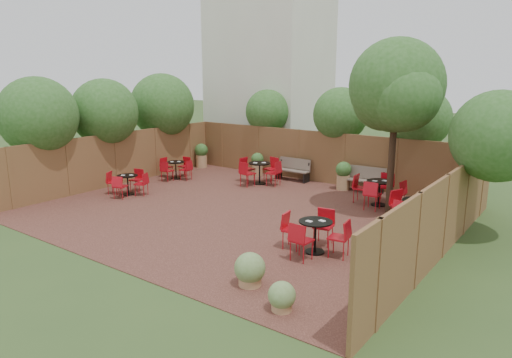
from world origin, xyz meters
The scene contains 13 objects.
ground centered at (0.00, 0.00, 0.00)m, with size 80.00×80.00×0.00m, color #354F23.
courtyard_paving centered at (0.00, 0.00, 0.01)m, with size 12.00×10.00×0.02m, color #3D2219.
fence_back centered at (0.00, 5.00, 1.00)m, with size 12.00×0.08×2.00m, color brown.
fence_left centered at (-6.00, 0.00, 1.00)m, with size 0.08×10.00×2.00m, color brown.
fence_right centered at (6.00, 0.00, 1.00)m, with size 0.08×10.00×2.00m, color brown.
neighbour_building centered at (-4.50, 8.00, 4.00)m, with size 5.00×4.00×8.00m, color silver.
overhang_foliage centered at (-2.81, 2.00, 2.73)m, with size 15.77×10.68×2.72m.
courtyard_tree centered at (3.68, 2.67, 3.71)m, with size 2.86×2.78×5.22m.
park_bench_left centered at (-0.97, 4.62, 0.47)m, with size 1.41×0.46×0.87m.
park_bench_right centered at (2.04, 4.62, 0.48)m, with size 1.48×0.55×0.90m.
bistro_tables centered at (0.71, 1.48, 0.48)m, with size 11.41×6.56×0.95m.
planters centered at (-0.06, 3.35, 0.59)m, with size 11.89×4.19×1.10m.
low_shrubs centered at (4.43, -3.39, 0.33)m, with size 3.04×2.64×0.69m.
Camera 1 is at (8.63, -10.95, 4.31)m, focal length 32.98 mm.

